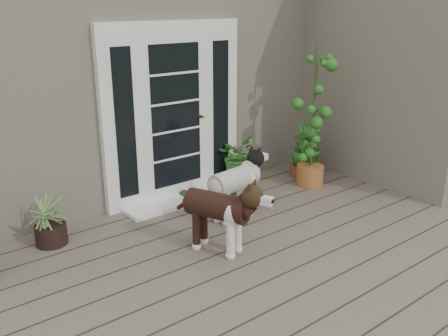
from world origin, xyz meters
TOP-DOWN VIEW (x-y plane):
  - deck at (0.00, 0.40)m, footprint 6.20×4.60m
  - house_main at (0.00, 4.65)m, footprint 7.40×4.00m
  - house_wing at (2.90, 1.50)m, footprint 1.60×2.40m
  - door_unit at (-0.20, 2.60)m, footprint 1.90×0.14m
  - door_step at (-0.20, 2.40)m, footprint 1.60×0.40m
  - brindle_dog at (-0.67, 1.13)m, footprint 0.66×0.92m
  - white_dog at (-0.06, 1.61)m, footprint 0.86×0.47m
  - spider_plant at (-1.92, 2.29)m, footprint 0.68×0.68m
  - herb_a at (0.62, 2.40)m, footprint 0.67×0.67m
  - herb_b at (1.56, 1.98)m, footprint 0.53×0.53m
  - herb_c at (1.60, 2.14)m, footprint 0.50×0.50m
  - sapling at (1.44, 1.82)m, footprint 0.59×0.59m
  - clog_left at (-0.17, 2.40)m, footprint 0.15×0.29m
  - clog_right at (0.41, 2.18)m, footprint 0.27×0.28m

SIDE VIEW (x-z plane):
  - deck at x=0.00m, z-range 0.00..0.12m
  - door_step at x=-0.20m, z-range 0.12..0.17m
  - clog_right at x=0.41m, z-range 0.12..0.20m
  - clog_left at x=-0.17m, z-range 0.12..0.20m
  - herb_c at x=1.60m, z-range 0.12..0.67m
  - spider_plant at x=-1.92m, z-range 0.12..0.69m
  - herb_b at x=1.56m, z-range 0.12..0.69m
  - herb_a at x=0.62m, z-range 0.12..0.75m
  - white_dog at x=-0.06m, z-range 0.12..0.81m
  - brindle_dog at x=-0.67m, z-range 0.12..0.82m
  - sapling at x=1.44m, z-range 0.12..2.04m
  - door_unit at x=-0.20m, z-range 0.12..2.27m
  - house_main at x=0.00m, z-range 0.00..3.10m
  - house_wing at x=2.90m, z-range 0.00..3.10m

